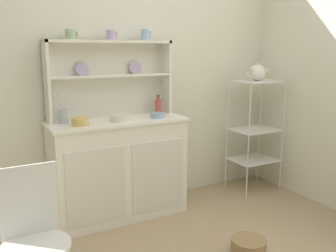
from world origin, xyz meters
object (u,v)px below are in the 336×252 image
Objects in this scene: hutch_cabinet at (119,167)px; cup_sage_0 at (71,34)px; jam_bottle at (158,106)px; utensil_jar at (63,116)px; wire_chair at (33,230)px; hutch_shelf_unit at (109,72)px; bowl_mixing_large at (80,121)px; porcelain_teapot at (257,73)px; bakers_rack at (255,123)px; floor_basket at (248,248)px.

cup_sage_0 reaches higher than hutch_cabinet.
utensil_jar reaches higher than jam_bottle.
hutch_shelf_unit is at bearing 70.99° from wire_chair.
hutch_shelf_unit is 4.33× the size of utensil_jar.
wire_chair is 1.73m from jam_bottle.
porcelain_teapot reaches higher than bowl_mixing_large.
bowl_mixing_large is (-0.34, -0.07, 0.45)m from hutch_cabinet.
cup_sage_0 is at bearing 173.56° from bakers_rack.
jam_bottle reaches higher than bowl_mixing_large.
bakers_rack reaches higher than bowl_mixing_large.
wire_chair is at bearing -115.81° from cup_sage_0.
bowl_mixing_large is at bearing 179.83° from bakers_rack.
hutch_shelf_unit is 8.18× the size of bowl_mixing_large.
floor_basket is 1.73m from utensil_jar.
wire_chair is at bearing -158.63° from bakers_rack.
hutch_shelf_unit reaches higher than utensil_jar.
cup_sage_0 is at bearing 159.46° from hutch_cabinet.
floor_basket is (1.41, -0.08, -0.45)m from wire_chair.
floor_basket is 2.57× the size of cup_sage_0.
floor_basket is (0.55, -1.07, -0.38)m from hutch_cabinet.
jam_bottle is (0.77, 0.16, 0.04)m from bowl_mixing_large.
jam_bottle is at bearing 0.55° from utensil_jar.
hutch_shelf_unit is at bearing 90.00° from hutch_cabinet.
bowl_mixing_large is (-1.79, 0.01, 0.19)m from bakers_rack.
floor_basket is at bearing -84.03° from jam_bottle.
jam_bottle is at bearing 95.97° from floor_basket.
hutch_shelf_unit is at bearing 170.51° from bakers_rack.
utensil_jar is at bearing 175.24° from bakers_rack.
utensil_jar is at bearing -179.45° from jam_bottle.
hutch_shelf_unit reaches higher than porcelain_teapot.
porcelain_teapot is at bearing 39.26° from wire_chair.
cup_sage_0 is (-1.78, 0.20, 0.85)m from bakers_rack.
hutch_cabinet is at bearing 176.90° from bakers_rack.
hutch_shelf_unit reaches higher than bakers_rack.
porcelain_teapot reaches higher than wire_chair.
utensil_jar is (-0.43, 0.08, 0.48)m from hutch_cabinet.
jam_bottle is (0.43, 0.09, 0.49)m from hutch_cabinet.
bakers_rack is 4.57× the size of porcelain_teapot.
floor_basket is (-0.90, -0.99, -0.64)m from bakers_rack.
porcelain_teapot reaches higher than floor_basket.
wire_chair is at bearing -140.36° from jam_bottle.
wire_chair is 2.58m from porcelain_teapot.
utensil_jar is 1.01× the size of porcelain_teapot.
porcelain_teapot reaches higher than utensil_jar.
bakers_rack is at bearing 47.67° from floor_basket.
cup_sage_0 is at bearing -172.71° from hutch_shelf_unit.
bakers_rack is 1.34× the size of wire_chair.
bakers_rack is (1.45, -0.08, 0.26)m from hutch_cabinet.
hutch_cabinet is at bearing 12.17° from bowl_mixing_large.
hutch_cabinet is 6.62× the size of jam_bottle.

